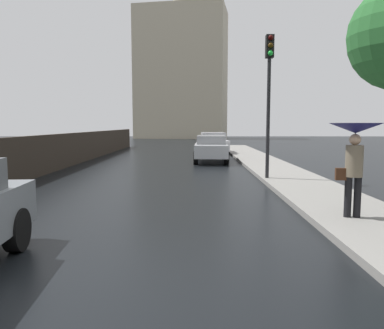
{
  "coord_description": "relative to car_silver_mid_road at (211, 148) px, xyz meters",
  "views": [
    {
      "loc": [
        1.69,
        -4.21,
        1.97
      ],
      "look_at": [
        1.61,
        5.64,
        0.94
      ],
      "focal_mm": 35.62,
      "sensor_mm": 36.0,
      "label": 1
    }
  ],
  "objects": [
    {
      "name": "distant_tower",
      "position": [
        -2.75,
        35.5,
        8.67
      ],
      "size": [
        13.56,
        9.5,
        22.91
      ],
      "color": "#B2A88E",
      "rests_on": "ground"
    },
    {
      "name": "car_silver_mid_road",
      "position": [
        0.0,
        0.0,
        0.0
      ],
      "size": [
        1.86,
        4.6,
        1.39
      ],
      "rotation": [
        0.0,
        0.0,
        -0.03
      ],
      "color": "#B2B5BA",
      "rests_on": "ground"
    },
    {
      "name": "pedestrian_with_umbrella_far",
      "position": [
        2.27,
        -12.77,
        0.85
      ],
      "size": [
        1.0,
        1.0,
        1.86
      ],
      "rotation": [
        0.0,
        0.0,
        -0.11
      ],
      "color": "black",
      "rests_on": "sidewalk_strip"
    },
    {
      "name": "traffic_light",
      "position": [
        1.64,
        -7.19,
        2.68
      ],
      "size": [
        0.26,
        0.39,
        4.8
      ],
      "color": "black",
      "rests_on": "sidewalk_strip"
    },
    {
      "name": "ground",
      "position": [
        -2.54,
        -16.01,
        -0.75
      ],
      "size": [
        120.0,
        120.0,
        0.0
      ],
      "primitive_type": "plane",
      "color": "black"
    },
    {
      "name": "car_white_behind_camera",
      "position": [
        0.36,
        5.28,
        0.01
      ],
      "size": [
        1.94,
        4.31,
        1.45
      ],
      "rotation": [
        0.0,
        0.0,
        0.05
      ],
      "color": "silver",
      "rests_on": "ground"
    }
  ]
}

